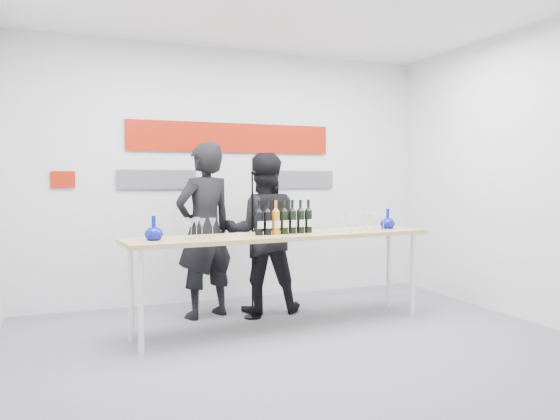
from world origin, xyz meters
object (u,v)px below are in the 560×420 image
(tasting_table, at_px, (284,241))
(presenter_left, at_px, (205,230))
(mic_stand, at_px, (253,274))
(presenter_right, at_px, (263,233))

(tasting_table, distance_m, presenter_left, 0.92)
(presenter_left, xyz_separation_m, mic_stand, (0.45, -0.24, -0.45))
(mic_stand, bearing_deg, presenter_right, 67.42)
(presenter_left, height_order, mic_stand, presenter_left)
(presenter_left, bearing_deg, tasting_table, 112.09)
(presenter_left, bearing_deg, presenter_right, 160.56)
(tasting_table, xyz_separation_m, presenter_left, (-0.62, 0.69, 0.07))
(presenter_left, distance_m, presenter_right, 0.65)
(presenter_right, relative_size, mic_stand, 1.12)
(tasting_table, height_order, mic_stand, mic_stand)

